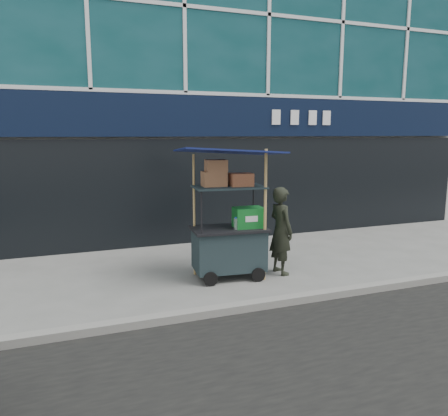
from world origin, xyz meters
name	(u,v)px	position (x,y,z in m)	size (l,w,h in m)	color
ground	(258,303)	(0.00, 0.00, 0.00)	(80.00, 80.00, 0.00)	slate
curb	(264,304)	(0.00, -0.20, 0.06)	(80.00, 0.18, 0.12)	gray
building	(154,4)	(0.00, 6.95, 6.02)	(16.00, 6.20, 12.00)	slate
vendor_cart	(230,232)	(0.04, 1.27, 0.81)	(1.81, 1.35, 2.32)	black
vendor_man	(281,231)	(0.99, 1.17, 0.79)	(0.58, 0.38, 1.59)	black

